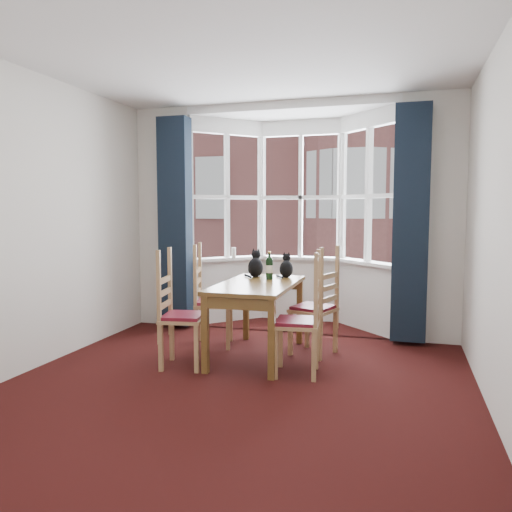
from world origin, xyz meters
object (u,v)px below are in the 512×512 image
at_px(chair_right_far, 321,310).
at_px(wine_bottle, 269,267).
at_px(chair_right_near, 307,324).
at_px(candle_tall, 234,253).
at_px(cat_right, 286,268).
at_px(dining_table, 257,293).
at_px(chair_left_near, 174,318).
at_px(chair_left_far, 206,303).
at_px(cat_left, 256,266).

xyz_separation_m(chair_right_far, wine_bottle, (-0.57, 0.05, 0.43)).
relative_size(chair_right_near, candle_tall, 6.79).
xyz_separation_m(cat_right, candle_tall, (-0.95, 0.97, 0.06)).
height_order(dining_table, candle_tall, candle_tall).
xyz_separation_m(dining_table, chair_right_near, (0.59, -0.41, -0.20)).
distance_m(chair_right_near, wine_bottle, 0.98).
height_order(chair_left_near, candle_tall, candle_tall).
bearing_deg(dining_table, candle_tall, 117.32).
bearing_deg(chair_right_near, chair_left_far, 152.13).
xyz_separation_m(wine_bottle, candle_tall, (-0.81, 1.18, 0.04)).
relative_size(chair_left_near, candle_tall, 6.79).
distance_m(dining_table, chair_right_near, 0.74).
bearing_deg(chair_left_near, chair_right_near, 4.85).
distance_m(chair_right_far, cat_left, 0.90).
height_order(chair_left_far, candle_tall, candle_tall).
height_order(chair_left_near, wine_bottle, wine_bottle).
bearing_deg(chair_left_near, candle_tall, 92.15).
height_order(dining_table, chair_right_far, chair_right_far).
bearing_deg(dining_table, chair_left_far, 158.93).
xyz_separation_m(chair_left_near, chair_left_far, (0.01, 0.77, 0.00)).
bearing_deg(candle_tall, chair_left_far, -85.84).
xyz_separation_m(dining_table, wine_bottle, (0.05, 0.29, 0.23)).
distance_m(cat_right, wine_bottle, 0.25).
bearing_deg(chair_left_far, wine_bottle, 2.56).
relative_size(chair_right_near, chair_right_far, 1.00).
height_order(chair_right_far, cat_left, cat_left).
bearing_deg(chair_left_near, wine_bottle, 47.72).
xyz_separation_m(chair_left_far, cat_left, (0.52, 0.19, 0.42)).
xyz_separation_m(dining_table, chair_right_far, (0.62, 0.24, -0.20)).
bearing_deg(cat_right, cat_left, -170.82).
distance_m(dining_table, chair_right_far, 0.69).
bearing_deg(cat_right, candle_tall, 134.34).
height_order(dining_table, chair_left_near, chair_left_near).
xyz_separation_m(chair_left_far, chair_right_near, (1.26, -0.67, 0.00)).
relative_size(wine_bottle, candle_tall, 2.22).
relative_size(chair_left_near, cat_right, 3.25).
height_order(dining_table, chair_right_near, chair_right_near).
bearing_deg(candle_tall, chair_left_near, -87.85).
distance_m(wine_bottle, candle_tall, 1.43).
bearing_deg(cat_right, dining_table, -110.47).
bearing_deg(chair_left_far, chair_right_near, -27.87).
bearing_deg(candle_tall, cat_left, -59.20).
distance_m(chair_left_near, candle_tall, 2.04).
xyz_separation_m(chair_right_near, candle_tall, (-1.35, 1.88, 0.47)).
xyz_separation_m(chair_right_far, candle_tall, (-1.38, 1.23, 0.47)).
bearing_deg(chair_right_near, chair_right_far, 87.39).
bearing_deg(wine_bottle, chair_left_far, -177.44).
xyz_separation_m(chair_right_far, cat_left, (-0.77, 0.21, 0.42)).
bearing_deg(candle_tall, dining_table, -62.68).
height_order(dining_table, wine_bottle, wine_bottle).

